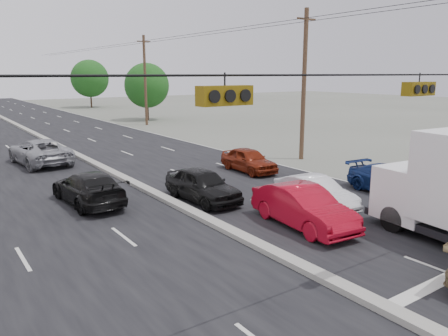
{
  "coord_description": "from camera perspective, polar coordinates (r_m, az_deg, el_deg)",
  "views": [
    {
      "loc": [
        -8.97,
        -6.38,
        5.83
      ],
      "look_at": [
        0.6,
        7.33,
        2.2
      ],
      "focal_mm": 35.0,
      "sensor_mm": 36.0,
      "label": 1
    }
  ],
  "objects": [
    {
      "name": "ground",
      "position": [
        12.45,
        18.05,
        -16.32
      ],
      "size": [
        200.0,
        200.0,
        0.0
      ],
      "primitive_type": "plane",
      "color": "#606356",
      "rests_on": "ground"
    },
    {
      "name": "road_surface",
      "position": [
        37.92,
        -20.81,
        2.61
      ],
      "size": [
        20.0,
        160.0,
        0.02
      ],
      "primitive_type": "cube",
      "color": "black",
      "rests_on": "ground"
    },
    {
      "name": "center_median",
      "position": [
        37.9,
        -20.82,
        2.76
      ],
      "size": [
        0.5,
        160.0,
        0.2
      ],
      "primitive_type": "cube",
      "color": "gray",
      "rests_on": "ground"
    },
    {
      "name": "utility_pole_right_b",
      "position": [
        30.3,
        10.4,
        10.69
      ],
      "size": [
        1.6,
        0.3,
        10.0
      ],
      "color": "#422D1E",
      "rests_on": "ground"
    },
    {
      "name": "utility_pole_right_c",
      "position": [
        51.11,
        -10.26,
        11.26
      ],
      "size": [
        1.6,
        0.3,
        10.0
      ],
      "color": "#422D1E",
      "rests_on": "ground"
    },
    {
      "name": "traffic_signals",
      "position": [
        12.18,
        23.84,
        9.64
      ],
      "size": [
        25.0,
        0.3,
        0.54
      ],
      "color": "black",
      "rests_on": "ground"
    },
    {
      "name": "tree_right_mid",
      "position": [
        56.71,
        -10.06,
        10.56
      ],
      "size": [
        5.6,
        5.6,
        7.14
      ],
      "color": "#382619",
      "rests_on": "ground"
    },
    {
      "name": "tree_right_far",
      "position": [
        80.36,
        -17.13,
        11.11
      ],
      "size": [
        6.4,
        6.4,
        8.16
      ],
      "color": "#382619",
      "rests_on": "ground"
    },
    {
      "name": "red_sedan",
      "position": [
        17.12,
        10.3,
        -5.07
      ],
      "size": [
        2.14,
        4.95,
        1.59
      ],
      "primitive_type": "imported",
      "rotation": [
        0.0,
        0.0,
        -0.1
      ],
      "color": "#AB0A1E",
      "rests_on": "ground"
    },
    {
      "name": "queue_car_a",
      "position": [
        20.22,
        -2.83,
        -2.26
      ],
      "size": [
        1.95,
        4.57,
        1.54
      ],
      "primitive_type": "imported",
      "rotation": [
        0.0,
        0.0,
        0.03
      ],
      "color": "black",
      "rests_on": "ground"
    },
    {
      "name": "queue_car_b",
      "position": [
        19.67,
        11.84,
        -3.19
      ],
      "size": [
        1.65,
        4.22,
        1.37
      ],
      "primitive_type": "imported",
      "rotation": [
        0.0,
        0.0,
        -0.05
      ],
      "color": "white",
      "rests_on": "ground"
    },
    {
      "name": "queue_car_d",
      "position": [
        22.84,
        21.08,
        -1.59
      ],
      "size": [
        2.4,
        4.93,
        1.38
      ],
      "primitive_type": "imported",
      "rotation": [
        0.0,
        0.0,
        -0.1
      ],
      "color": "navy",
      "rests_on": "ground"
    },
    {
      "name": "queue_car_e",
      "position": [
        26.32,
        3.24,
        1.03
      ],
      "size": [
        1.85,
        4.26,
        1.43
      ],
      "primitive_type": "imported",
      "rotation": [
        0.0,
        0.0,
        -0.04
      ],
      "color": "maroon",
      "rests_on": "ground"
    },
    {
      "name": "oncoming_near",
      "position": [
        20.74,
        -17.31,
        -2.52
      ],
      "size": [
        2.29,
        5.19,
        1.48
      ],
      "primitive_type": "imported",
      "rotation": [
        0.0,
        0.0,
        3.18
      ],
      "color": "black",
      "rests_on": "ground"
    },
    {
      "name": "oncoming_far",
      "position": [
        30.9,
        -22.94,
        1.96
      ],
      "size": [
        3.23,
        6.16,
        1.65
      ],
      "primitive_type": "imported",
      "rotation": [
        0.0,
        0.0,
        3.22
      ],
      "color": "gray",
      "rests_on": "ground"
    }
  ]
}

